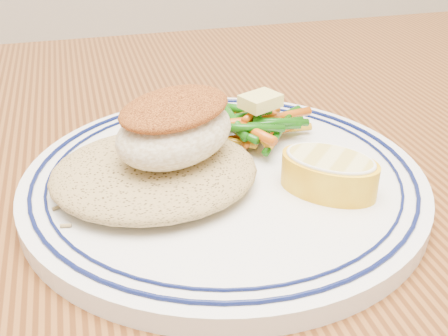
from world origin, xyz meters
TOP-DOWN VIEW (x-y plane):
  - dining_table at (0.00, 0.00)m, footprint 1.50×0.90m
  - plate at (-0.03, 0.01)m, footprint 0.30×0.30m
  - rice_pilaf at (-0.08, 0.01)m, footprint 0.15×0.13m
  - fish_fillet at (-0.06, 0.01)m, footprint 0.11×0.11m
  - vegetable_pile at (0.01, 0.07)m, footprint 0.11×0.10m
  - butter_pat at (0.01, 0.06)m, footprint 0.04×0.03m
  - lemon_wedge at (0.04, -0.03)m, footprint 0.09×0.09m

SIDE VIEW (x-z plane):
  - dining_table at x=0.00m, z-range 0.28..1.03m
  - plate at x=-0.03m, z-range 0.75..0.77m
  - rice_pilaf at x=-0.08m, z-range 0.77..0.79m
  - vegetable_pile at x=0.01m, z-range 0.76..0.79m
  - lemon_wedge at x=0.04m, z-range 0.77..0.79m
  - butter_pat at x=0.01m, z-range 0.79..0.80m
  - fish_fillet at x=-0.06m, z-range 0.79..0.83m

